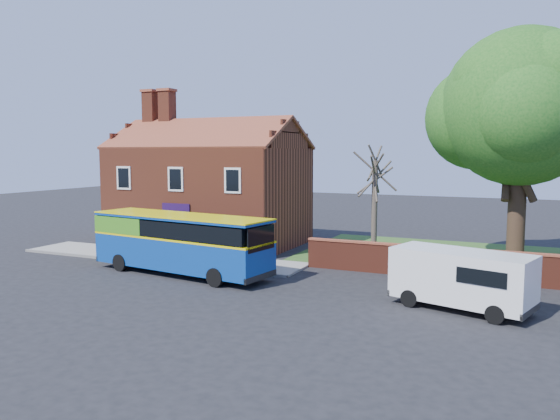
% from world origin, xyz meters
% --- Properties ---
extents(ground, '(120.00, 120.00, 0.00)m').
position_xyz_m(ground, '(0.00, 0.00, 0.00)').
color(ground, black).
rests_on(ground, ground).
extents(pavement, '(18.00, 3.50, 0.12)m').
position_xyz_m(pavement, '(-7.00, 5.75, 0.06)').
color(pavement, gray).
rests_on(pavement, ground).
extents(kerb, '(18.00, 0.15, 0.14)m').
position_xyz_m(kerb, '(-7.00, 4.00, 0.07)').
color(kerb, slate).
rests_on(kerb, ground).
extents(grass_strip, '(26.00, 12.00, 0.04)m').
position_xyz_m(grass_strip, '(13.00, 13.00, 0.02)').
color(grass_strip, '#426B28').
rests_on(grass_strip, ground).
extents(shop_building, '(12.30, 8.13, 10.50)m').
position_xyz_m(shop_building, '(-7.02, 11.50, 3.41)').
color(shop_building, brown).
rests_on(shop_building, ground).
extents(boundary_wall, '(22.00, 0.38, 1.60)m').
position_xyz_m(boundary_wall, '(13.00, 7.00, 0.81)').
color(boundary_wall, maroon).
rests_on(boundary_wall, ground).
extents(bus, '(10.33, 3.97, 3.07)m').
position_xyz_m(bus, '(-3.67, 2.63, 1.74)').
color(bus, navy).
rests_on(bus, ground).
extents(van_near, '(5.74, 3.58, 2.35)m').
position_xyz_m(van_near, '(10.47, 1.79, 1.32)').
color(van_near, silver).
rests_on(van_near, ground).
extents(large_tree, '(10.42, 8.24, 12.70)m').
position_xyz_m(large_tree, '(12.38, 11.30, 8.32)').
color(large_tree, black).
rests_on(large_tree, ground).
extents(bare_tree, '(2.37, 2.82, 6.32)m').
position_xyz_m(bare_tree, '(4.83, 9.96, 3.24)').
color(bare_tree, '#4C4238').
rests_on(bare_tree, ground).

